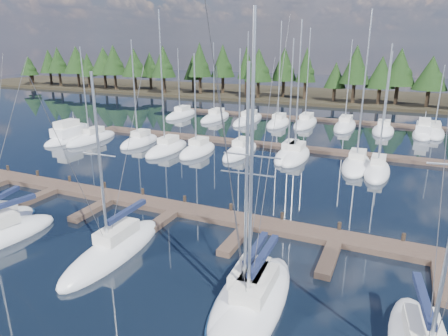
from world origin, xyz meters
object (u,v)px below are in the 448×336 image
at_px(motor_yacht_left, 70,136).
at_px(front_sailboat_4, 247,296).
at_px(front_sailboat_5, 252,307).
at_px(motor_yacht_right, 423,132).
at_px(main_dock, 174,212).
at_px(front_sailboat_3, 114,250).

bearing_deg(motor_yacht_left, front_sailboat_4, -34.02).
height_order(front_sailboat_5, motor_yacht_right, front_sailboat_5).
xyz_separation_m(front_sailboat_4, motor_yacht_right, (9.20, 45.11, 0.17)).
bearing_deg(motor_yacht_right, main_dock, -115.79).
distance_m(front_sailboat_3, front_sailboat_4, 9.22).
bearing_deg(front_sailboat_4, front_sailboat_5, -55.11).
relative_size(front_sailboat_4, motor_yacht_right, 1.56).
relative_size(main_dock, front_sailboat_4, 3.49).
bearing_deg(front_sailboat_5, motor_yacht_right, 79.31).
relative_size(main_dock, front_sailboat_5, 3.00).
xyz_separation_m(front_sailboat_3, motor_yacht_right, (18.37, 44.12, 0.17)).
bearing_deg(front_sailboat_3, main_dock, 87.52).
height_order(main_dock, motor_yacht_left, motor_yacht_left).
xyz_separation_m(main_dock, front_sailboat_5, (9.42, -8.49, 0.08)).
bearing_deg(front_sailboat_5, main_dock, 137.97).
bearing_deg(motor_yacht_left, front_sailboat_3, -41.48).
relative_size(front_sailboat_3, motor_yacht_left, 1.33).
distance_m(main_dock, front_sailboat_5, 12.68).
height_order(main_dock, front_sailboat_3, front_sailboat_3).
bearing_deg(front_sailboat_5, front_sailboat_4, 124.89).
xyz_separation_m(front_sailboat_4, front_sailboat_5, (0.54, -0.78, 0.01)).
distance_m(front_sailboat_3, motor_yacht_left, 33.18).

